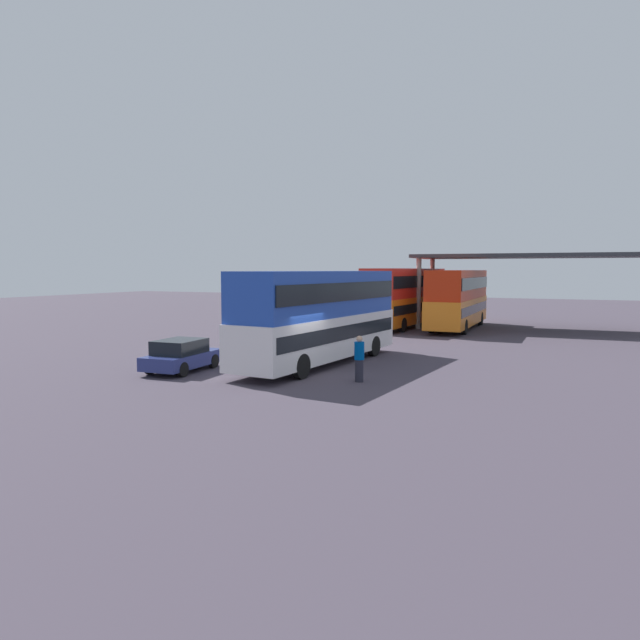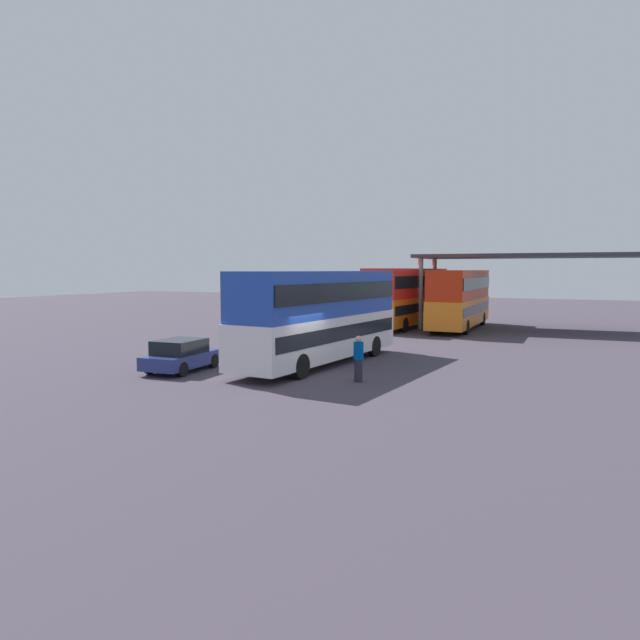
# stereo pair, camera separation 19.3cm
# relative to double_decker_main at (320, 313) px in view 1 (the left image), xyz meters

# --- Properties ---
(ground_plane) EXTENTS (140.00, 140.00, 0.00)m
(ground_plane) POSITION_rel_double_decker_main_xyz_m (0.71, -3.16, -2.30)
(ground_plane) COLOR #413945
(double_decker_main) EXTENTS (3.46, 11.18, 4.18)m
(double_decker_main) POSITION_rel_double_decker_main_xyz_m (0.00, 0.00, 0.00)
(double_decker_main) COLOR silver
(double_decker_main) RESTS_ON ground_plane
(parked_hatchback) EXTENTS (1.92, 3.77, 1.35)m
(parked_hatchback) POSITION_rel_double_decker_main_xyz_m (-4.53, -4.05, -1.62)
(parked_hatchback) COLOR navy
(parked_hatchback) RESTS_ON ground_plane
(double_decker_near_canopy) EXTENTS (3.45, 11.67, 4.34)m
(double_decker_near_canopy) POSITION_rel_double_decker_main_xyz_m (-1.20, 18.08, 0.08)
(double_decker_near_canopy) COLOR orange
(double_decker_near_canopy) RESTS_ON ground_plane
(double_decker_mid_row) EXTENTS (2.54, 11.28, 4.21)m
(double_decker_mid_row) POSITION_rel_double_decker_main_xyz_m (2.63, 18.21, 0.02)
(double_decker_mid_row) COLOR orange
(double_decker_mid_row) RESTS_ON ground_plane
(depot_canopy) EXTENTS (17.12, 6.63, 5.34)m
(depot_canopy) POSITION_rel_double_decker_main_xyz_m (7.80, 19.76, 2.67)
(depot_canopy) COLOR #33353A
(depot_canopy) RESTS_ON ground_plane
(pedestrian_waiting) EXTENTS (0.38, 0.38, 1.76)m
(pedestrian_waiting) POSITION_rel_double_decker_main_xyz_m (3.03, -3.10, -1.41)
(pedestrian_waiting) COLOR #262633
(pedestrian_waiting) RESTS_ON ground_plane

